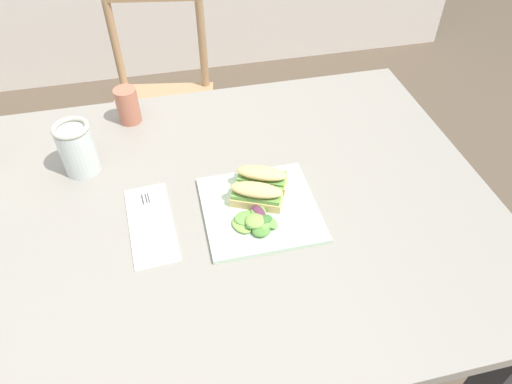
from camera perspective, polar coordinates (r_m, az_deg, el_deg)
The scene contains 10 objects.
dining_table at distance 1.16m, azimuth -5.35°, elevation -5.63°, with size 1.32×0.96×0.74m.
chair_wooden_far at distance 1.94m, azimuth -11.31°, elevation 10.41°, with size 0.46×0.46×0.87m.
plate_lunch at distance 1.05m, azimuth 0.49°, elevation -2.07°, with size 0.25×0.25×0.01m, color beige.
sandwich_half_front at distance 1.04m, azimuth 0.06°, elevation -0.31°, with size 0.13×0.10×0.06m.
sandwich_half_back at distance 1.08m, azimuth 0.70°, elevation 1.74°, with size 0.13×0.10×0.06m.
salad_mixed_greens at distance 1.01m, azimuth 0.25°, elevation -3.40°, with size 0.12×0.11×0.02m.
napkin_folded at distance 1.05m, azimuth -12.56°, elevation -3.77°, with size 0.09×0.24×0.00m, color silver.
fork_on_napkin at distance 1.06m, azimuth -12.75°, elevation -2.98°, with size 0.04×0.19×0.00m.
mason_jar_iced_tea at distance 1.20m, azimuth -20.91°, elevation 4.77°, with size 0.09×0.09×0.13m.
cup_extra_side at distance 1.33m, azimuth -15.38°, elevation 10.14°, with size 0.06×0.06×0.10m, color #B2664C.
Camera 1 is at (0.07, -0.68, 1.51)m, focal length 32.78 mm.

